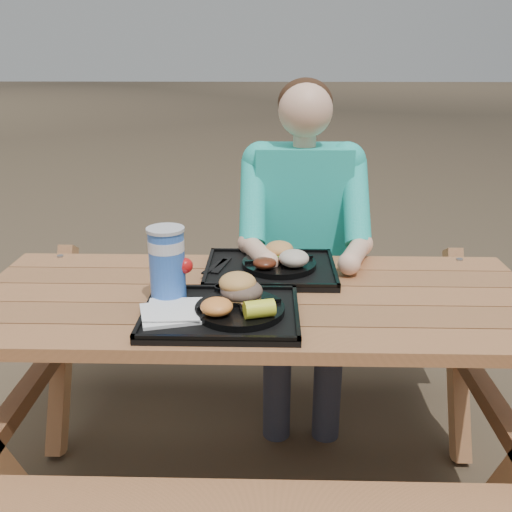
{
  "coord_description": "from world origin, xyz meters",
  "views": [
    {
      "loc": [
        0.04,
        -1.67,
        1.48
      ],
      "look_at": [
        0.0,
        0.0,
        0.88
      ],
      "focal_mm": 40.0,
      "sensor_mm": 36.0,
      "label": 1
    }
  ],
  "objects": [
    {
      "name": "tray_near",
      "position": [
        -0.1,
        -0.17,
        0.76
      ],
      "size": [
        0.45,
        0.35,
        0.02
      ],
      "primitive_type": "cube",
      "color": "black",
      "rests_on": "picnic_table"
    },
    {
      "name": "napkin_stack",
      "position": [
        -0.24,
        -0.2,
        0.78
      ],
      "size": [
        0.2,
        0.2,
        0.02
      ],
      "primitive_type": "cube",
      "rotation": [
        0.0,
        0.0,
        0.27
      ],
      "color": "white",
      "rests_on": "tray_near"
    },
    {
      "name": "plate_near",
      "position": [
        -0.04,
        -0.18,
        0.78
      ],
      "size": [
        0.26,
        0.26,
        0.02
      ],
      "primitive_type": "cylinder",
      "color": "black",
      "rests_on": "tray_near"
    },
    {
      "name": "sandwich",
      "position": [
        -0.04,
        -0.12,
        0.85
      ],
      "size": [
        0.12,
        0.12,
        0.12
      ],
      "primitive_type": null,
      "color": "#DC994D",
      "rests_on": "plate_near"
    },
    {
      "name": "mac_cheese",
      "position": [
        -0.1,
        -0.23,
        0.81
      ],
      "size": [
        0.09,
        0.09,
        0.05
      ],
      "primitive_type": "ellipsoid",
      "color": "#FF9D43",
      "rests_on": "plate_near"
    },
    {
      "name": "condiment_mustard",
      "position": [
        -0.04,
        -0.06,
        0.79
      ],
      "size": [
        0.05,
        0.05,
        0.03
      ],
      "primitive_type": "cylinder",
      "color": "yellow",
      "rests_on": "tray_near"
    },
    {
      "name": "diner",
      "position": [
        0.18,
        0.59,
        0.64
      ],
      "size": [
        0.48,
        0.84,
        1.28
      ],
      "primitive_type": null,
      "color": "#1CC4C7",
      "rests_on": "ground"
    },
    {
      "name": "tray_far",
      "position": [
        0.05,
        0.19,
        0.76
      ],
      "size": [
        0.45,
        0.35,
        0.02
      ],
      "primitive_type": "cube",
      "color": "black",
      "rests_on": "picnic_table"
    },
    {
      "name": "corn_cob",
      "position": [
        0.02,
        -0.25,
        0.81
      ],
      "size": [
        0.1,
        0.1,
        0.05
      ],
      "primitive_type": null,
      "rotation": [
        0.0,
        0.0,
        0.29
      ],
      "color": "#F7FF35",
      "rests_on": "plate_near"
    },
    {
      "name": "burger",
      "position": [
        0.08,
        0.23,
        0.84
      ],
      "size": [
        0.1,
        0.1,
        0.09
      ],
      "primitive_type": null,
      "color": "#D9934C",
      "rests_on": "plate_far"
    },
    {
      "name": "picnic_table",
      "position": [
        0.0,
        0.0,
        0.38
      ],
      "size": [
        1.8,
        1.49,
        0.75
      ],
      "primitive_type": null,
      "color": "#999999",
      "rests_on": "ground"
    },
    {
      "name": "potato_salad",
      "position": [
        0.13,
        0.15,
        0.82
      ],
      "size": [
        0.1,
        0.1,
        0.06
      ],
      "primitive_type": "ellipsoid",
      "color": "beige",
      "rests_on": "plate_far"
    },
    {
      "name": "ground",
      "position": [
        0.0,
        0.0,
        0.0
      ],
      "size": [
        60.0,
        60.0,
        0.0
      ],
      "primitive_type": "plane",
      "color": "#999999",
      "rests_on": "ground"
    },
    {
      "name": "soda_cup",
      "position": [
        -0.26,
        -0.08,
        0.88
      ],
      "size": [
        0.11,
        0.11,
        0.22
      ],
      "primitive_type": "cylinder",
      "color": "blue",
      "rests_on": "tray_near"
    },
    {
      "name": "plate_far",
      "position": [
        0.08,
        0.2,
        0.78
      ],
      "size": [
        0.26,
        0.26,
        0.02
      ],
      "primitive_type": "cylinder",
      "color": "black",
      "rests_on": "tray_far"
    },
    {
      "name": "baked_beans",
      "position": [
        0.03,
        0.13,
        0.81
      ],
      "size": [
        0.08,
        0.08,
        0.04
      ],
      "primitive_type": "ellipsoid",
      "color": "#572211",
      "rests_on": "plate_far"
    },
    {
      "name": "condiment_bbq",
      "position": [
        -0.1,
        -0.05,
        0.78
      ],
      "size": [
        0.05,
        0.05,
        0.03
      ],
      "primitive_type": "cylinder",
      "color": "#330F05",
      "rests_on": "tray_near"
    },
    {
      "name": "cutlery_far",
      "position": [
        -0.13,
        0.2,
        0.77
      ],
      "size": [
        0.06,
        0.16,
        0.01
      ],
      "primitive_type": "cube",
      "rotation": [
        0.0,
        0.0,
        -0.23
      ],
      "color": "black",
      "rests_on": "tray_far"
    }
  ]
}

